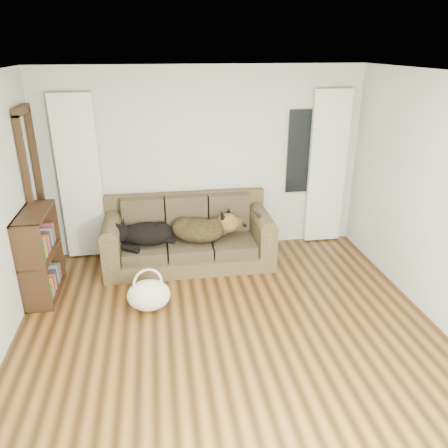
{
  "coord_description": "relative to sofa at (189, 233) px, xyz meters",
  "views": [
    {
      "loc": [
        -0.65,
        -3.49,
        2.84
      ],
      "look_at": [
        0.14,
        1.6,
        0.71
      ],
      "focal_mm": 35.0,
      "sensor_mm": 36.0,
      "label": 1
    }
  ],
  "objects": [
    {
      "name": "floor",
      "position": [
        0.29,
        -1.97,
        -0.45
      ],
      "size": [
        5.0,
        5.0,
        0.0
      ],
      "primitive_type": "plane",
      "color": "#301E0D",
      "rests_on": "ground"
    },
    {
      "name": "ceiling",
      "position": [
        0.29,
        -1.97,
        2.15
      ],
      "size": [
        5.0,
        5.0,
        0.0
      ],
      "primitive_type": "plane",
      "color": "white",
      "rests_on": "ground"
    },
    {
      "name": "wall_back",
      "position": [
        0.29,
        0.53,
        0.85
      ],
      "size": [
        4.5,
        0.04,
        2.6
      ],
      "primitive_type": "cube",
      "color": "#B3BDAF",
      "rests_on": "ground"
    },
    {
      "name": "curtain_left",
      "position": [
        -1.41,
        0.45,
        0.7
      ],
      "size": [
        0.55,
        0.08,
        2.25
      ],
      "primitive_type": "cube",
      "color": "silver",
      "rests_on": "ground"
    },
    {
      "name": "curtain_right",
      "position": [
        2.09,
        0.45,
        0.7
      ],
      "size": [
        0.55,
        0.08,
        2.25
      ],
      "primitive_type": "cube",
      "color": "silver",
      "rests_on": "ground"
    },
    {
      "name": "window_pane",
      "position": [
        1.74,
        0.5,
        0.95
      ],
      "size": [
        0.5,
        0.03,
        1.2
      ],
      "primitive_type": "cube",
      "color": "black",
      "rests_on": "wall_back"
    },
    {
      "name": "door_casing",
      "position": [
        -1.91,
        0.07,
        0.6
      ],
      "size": [
        0.07,
        0.6,
        2.1
      ],
      "primitive_type": "cube",
      "color": "#322111",
      "rests_on": "ground"
    },
    {
      "name": "sofa",
      "position": [
        0.0,
        0.0,
        0.0
      ],
      "size": [
        2.26,
        0.97,
        0.92
      ],
      "primitive_type": "cube",
      "color": "#4E412C",
      "rests_on": "floor"
    },
    {
      "name": "dog_black_lab",
      "position": [
        -0.59,
        -0.04,
        0.03
      ],
      "size": [
        0.76,
        0.58,
        0.29
      ],
      "primitive_type": "ellipsoid",
      "rotation": [
        0.0,
        0.0,
        -0.16
      ],
      "color": "black",
      "rests_on": "sofa"
    },
    {
      "name": "dog_shepherd",
      "position": [
        0.17,
        -0.02,
        0.04
      ],
      "size": [
        0.93,
        0.8,
        0.34
      ],
      "primitive_type": "ellipsoid",
      "rotation": [
        0.0,
        0.0,
        2.74
      ],
      "color": "black",
      "rests_on": "sofa"
    },
    {
      "name": "tv_remote",
      "position": [
        0.92,
        -0.13,
        0.28
      ],
      "size": [
        0.07,
        0.17,
        0.02
      ],
      "primitive_type": "cube",
      "rotation": [
        0.0,
        0.0,
        0.14
      ],
      "color": "black",
      "rests_on": "sofa"
    },
    {
      "name": "tote_bag",
      "position": [
        -0.55,
        -1.09,
        -0.29
      ],
      "size": [
        0.53,
        0.42,
        0.36
      ],
      "primitive_type": "ellipsoid",
      "rotation": [
        0.0,
        0.0,
        -0.08
      ],
      "color": "silver",
      "rests_on": "floor"
    },
    {
      "name": "bookshelf",
      "position": [
        -1.8,
        -0.55,
        0.05
      ],
      "size": [
        0.4,
        0.88,
        1.07
      ],
      "primitive_type": "cube",
      "rotation": [
        0.0,
        0.0,
        0.09
      ],
      "color": "#322111",
      "rests_on": "floor"
    }
  ]
}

